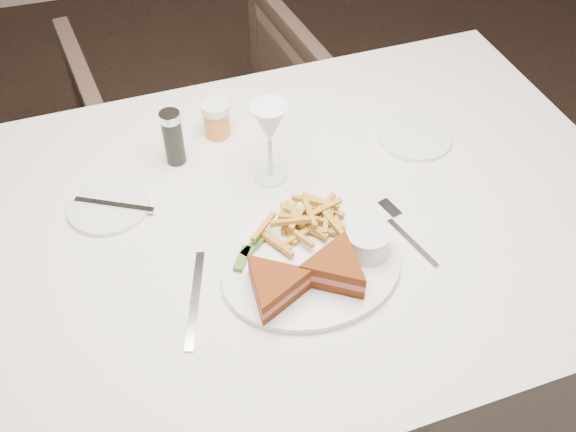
# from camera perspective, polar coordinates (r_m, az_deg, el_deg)

# --- Properties ---
(ground) EXTENTS (5.00, 5.00, 0.00)m
(ground) POSITION_cam_1_polar(r_m,az_deg,el_deg) (1.86, 3.39, -15.58)
(ground) COLOR black
(ground) RESTS_ON ground
(table) EXTENTS (1.44, 0.99, 0.75)m
(table) POSITION_cam_1_polar(r_m,az_deg,el_deg) (1.52, -0.56, -9.72)
(table) COLOR silver
(table) RESTS_ON ground
(chair_far) EXTENTS (0.77, 0.73, 0.71)m
(chair_far) POSITION_cam_1_polar(r_m,az_deg,el_deg) (2.09, -7.54, 8.33)
(chair_far) COLOR #49382C
(chair_far) RESTS_ON ground
(table_setting) EXTENTS (0.81, 0.60, 0.18)m
(table_setting) POSITION_cam_1_polar(r_m,az_deg,el_deg) (1.17, 0.21, -0.37)
(table_setting) COLOR white
(table_setting) RESTS_ON table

